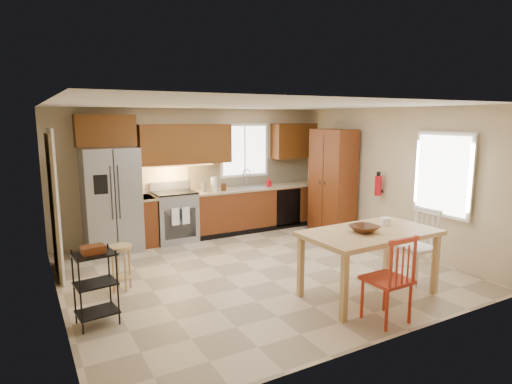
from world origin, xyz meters
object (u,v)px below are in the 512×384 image
Objects in this scene: table_bowl at (364,232)px; utility_cart at (96,288)px; pantry at (332,182)px; range_stove at (175,217)px; bar_stool at (121,268)px; chair_red at (387,278)px; soap_bottle at (269,182)px; chair_white at (416,246)px; table_jar at (386,223)px; refrigerator at (111,200)px; fire_extinguisher at (378,186)px; dining_table at (369,264)px.

table_bowl is 3.31m from utility_cart.
pantry is 2.40× the size of utility_cart.
bar_stool is at bearing -125.97° from range_stove.
pantry is 3.91m from chair_red.
table_bowl is (-0.74, -3.61, -0.13)m from soap_bottle.
table_jar is at bearing 82.54° from chair_white.
utility_cart is at bearing 150.92° from chair_red.
bar_stool is (-0.26, -1.88, -0.60)m from refrigerator.
refrigerator is 5.03m from chair_white.
refrigerator is 4.38m from table_bowl.
range_stove is 0.89× the size of chair_white.
pantry reaches higher than utility_cart.
pantry is 2.86m from table_jar.
fire_extinguisher is 4.66m from bar_stool.
table_jar reaches higher than utility_cart.
soap_bottle is 1.31m from pantry.
utility_cart is at bearing 163.51° from dining_table.
chair_white is 1.65× the size of bar_stool.
table_jar is 3.64m from bar_stool.
fire_extinguisher reaches higher than bar_stool.
chair_red is (2.20, -4.28, -0.39)m from refrigerator.
table_bowl is at bearing 91.31° from chair_white.
soap_bottle is 0.18× the size of chair_red.
table_jar is (-1.39, -1.55, -0.20)m from fire_extinguisher.
soap_bottle is 3.68m from table_bowl.
table_bowl reaches higher than utility_cart.
soap_bottle is at bearing -0.45° from refrigerator.
fire_extinguisher is 1.01× the size of table_bowl.
soap_bottle reaches higher than utility_cart.
refrigerator reaches higher than range_stove.
pantry is 2.03× the size of chair_white.
refrigerator is at bearing 167.38° from pantry.
range_stove is 2.10m from soap_bottle.
table_jar is at bearing 14.55° from dining_table.
range_stove is 0.89× the size of chair_red.
table_jar is (-1.19, -2.60, -0.15)m from pantry.
pantry reaches higher than table_jar.
range_stove is 1.47× the size of bar_stool.
soap_bottle is 2.27m from fire_extinguisher.
chair_white is at bearing -17.27° from utility_cart.
pantry reaches higher than refrigerator.
table_bowl is (-1.06, -0.05, 0.35)m from chair_white.
utility_cart is at bearing 164.40° from table_bowl.
range_stove is at bearing 161.71° from pantry.
pantry reaches higher than table_bowl.
refrigerator is 1.99m from bar_stool.
chair_red reaches higher than table_bowl.
soap_bottle reaches higher than bar_stool.
dining_table is at bearing -99.86° from soap_bottle.
bar_stool is at bearing -97.80° from refrigerator.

